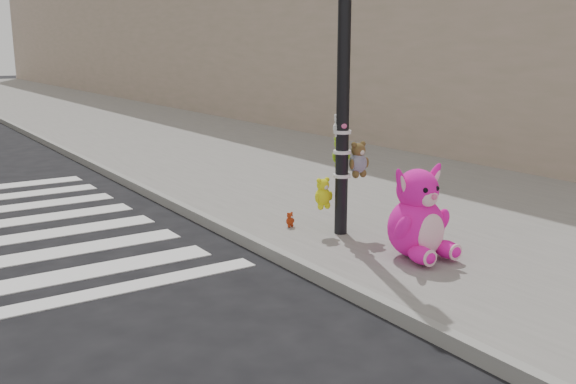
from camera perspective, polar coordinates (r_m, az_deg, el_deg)
ground at (r=5.54m, az=-5.40°, el=-13.62°), size 120.00×120.00×0.00m
sidewalk_near at (r=16.32m, az=-6.50°, el=4.19°), size 7.00×80.00×0.14m
curb_edge at (r=15.10m, az=-18.25°, el=2.95°), size 0.12×80.00×0.15m
signal_pole at (r=7.97m, az=4.96°, el=7.42°), size 0.71×0.50×4.00m
pink_bunny at (r=7.31m, az=11.51°, el=-2.42°), size 0.76×0.78×1.07m
red_teddy at (r=8.46m, az=0.17°, el=-2.47°), size 0.15×0.11×0.20m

